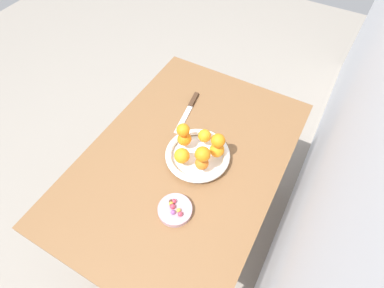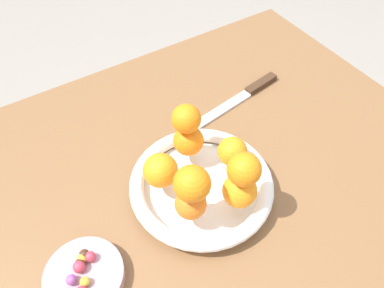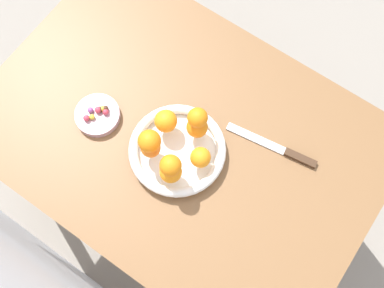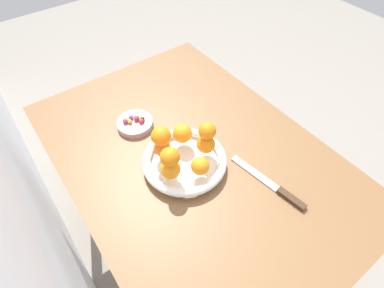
% 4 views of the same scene
% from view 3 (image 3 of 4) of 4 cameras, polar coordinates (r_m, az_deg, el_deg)
% --- Properties ---
extents(ground_plane, '(6.00, 6.00, 0.00)m').
position_cam_3_polar(ground_plane, '(2.03, -0.89, -6.16)').
color(ground_plane, gray).
extents(dining_table, '(1.10, 0.76, 0.74)m').
position_cam_3_polar(dining_table, '(1.40, -1.29, -0.11)').
color(dining_table, brown).
rests_on(dining_table, ground_plane).
extents(fruit_bowl, '(0.26, 0.26, 0.04)m').
position_cam_3_polar(fruit_bowl, '(1.28, -1.75, -0.76)').
color(fruit_bowl, white).
rests_on(fruit_bowl, dining_table).
extents(candy_dish, '(0.12, 0.12, 0.02)m').
position_cam_3_polar(candy_dish, '(1.35, -11.12, 3.36)').
color(candy_dish, '#B28C99').
rests_on(candy_dish, dining_table).
extents(orange_0, '(0.06, 0.06, 0.06)m').
position_cam_3_polar(orange_0, '(1.26, -3.13, 2.74)').
color(orange_0, orange).
rests_on(orange_0, fruit_bowl).
extents(orange_1, '(0.05, 0.05, 0.05)m').
position_cam_3_polar(orange_1, '(1.24, -4.93, -0.44)').
color(orange_1, orange).
rests_on(orange_1, fruit_bowl).
extents(orange_2, '(0.06, 0.06, 0.06)m').
position_cam_3_polar(orange_2, '(1.22, -2.54, -3.30)').
color(orange_2, orange).
rests_on(orange_2, fruit_bowl).
extents(orange_3, '(0.05, 0.05, 0.05)m').
position_cam_3_polar(orange_3, '(1.23, 1.01, -1.60)').
color(orange_3, orange).
rests_on(orange_3, fruit_bowl).
extents(orange_4, '(0.06, 0.06, 0.06)m').
position_cam_3_polar(orange_4, '(1.25, 0.61, 2.02)').
color(orange_4, orange).
rests_on(orange_4, fruit_bowl).
extents(orange_5, '(0.05, 0.05, 0.05)m').
position_cam_3_polar(orange_5, '(1.16, -2.56, -2.56)').
color(orange_5, orange).
rests_on(orange_5, orange_2).
extents(orange_6, '(0.06, 0.06, 0.06)m').
position_cam_3_polar(orange_6, '(1.19, -5.07, 0.35)').
color(orange_6, orange).
rests_on(orange_6, orange_1).
extents(orange_7, '(0.05, 0.05, 0.05)m').
position_cam_3_polar(orange_7, '(1.20, 0.66, 3.14)').
color(orange_7, orange).
rests_on(orange_7, orange_4).
extents(candy_ball_0, '(0.02, 0.02, 0.02)m').
position_cam_3_polar(candy_ball_0, '(1.33, -10.20, 3.75)').
color(candy_ball_0, '#C6384C').
rests_on(candy_ball_0, candy_dish).
extents(candy_ball_1, '(0.02, 0.02, 0.02)m').
position_cam_3_polar(candy_ball_1, '(1.34, -11.77, 3.16)').
color(candy_ball_1, gold).
rests_on(candy_ball_1, candy_dish).
extents(candy_ball_2, '(0.02, 0.02, 0.02)m').
position_cam_3_polar(candy_ball_2, '(1.34, -12.41, 3.01)').
color(candy_ball_2, '#C6384C').
rests_on(candy_ball_2, candy_dish).
extents(candy_ball_3, '(0.02, 0.02, 0.02)m').
position_cam_3_polar(candy_ball_3, '(1.34, -10.84, 4.06)').
color(candy_ball_3, '#472819').
rests_on(candy_ball_3, candy_dish).
extents(candy_ball_4, '(0.02, 0.02, 0.02)m').
position_cam_3_polar(candy_ball_4, '(1.34, -11.07, 4.00)').
color(candy_ball_4, '#C6384C').
rests_on(candy_ball_4, candy_dish).
extents(candy_ball_5, '(0.02, 0.02, 0.02)m').
position_cam_3_polar(candy_ball_5, '(1.34, -10.53, 4.15)').
color(candy_ball_5, gold).
rests_on(candy_ball_5, candy_dish).
extents(candy_ball_6, '(0.02, 0.02, 0.02)m').
position_cam_3_polar(candy_ball_6, '(1.34, -11.95, 3.96)').
color(candy_ball_6, '#8C4C99').
rests_on(candy_ball_6, candy_dish).
extents(candy_ball_7, '(0.02, 0.02, 0.02)m').
position_cam_3_polar(candy_ball_7, '(1.34, -10.21, 4.15)').
color(candy_ball_7, '#472819').
rests_on(candy_ball_7, candy_dish).
extents(knife, '(0.26, 0.06, 0.01)m').
position_cam_3_polar(knife, '(1.32, 10.28, -0.57)').
color(knife, '#3F2819').
rests_on(knife, dining_table).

